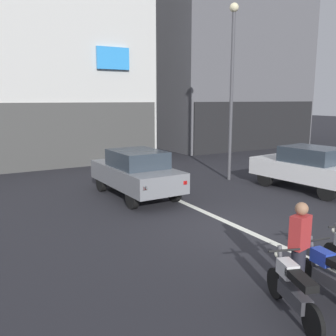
{
  "coord_description": "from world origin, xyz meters",
  "views": [
    {
      "loc": [
        -6.3,
        -7.07,
        3.36
      ],
      "look_at": [
        -1.07,
        2.0,
        1.4
      ],
      "focal_mm": 39.39,
      "sensor_mm": 36.0,
      "label": 1
    }
  ],
  "objects_px": {
    "street_lamp": "(232,76)",
    "motorcycle_white_row_leftmost": "(293,289)",
    "car_white_parked_kerbside": "(308,167)",
    "person_by_motorcycles": "(299,248)",
    "motorcycle_blue_row_left_mid": "(330,275)",
    "car_grey_crossing_near": "(136,172)"
  },
  "relations": [
    {
      "from": "car_white_parked_kerbside",
      "to": "street_lamp",
      "type": "height_order",
      "value": "street_lamp"
    },
    {
      "from": "street_lamp",
      "to": "motorcycle_white_row_leftmost",
      "type": "xyz_separation_m",
      "value": [
        -5.53,
        -8.33,
        -3.82
      ]
    },
    {
      "from": "motorcycle_blue_row_left_mid",
      "to": "person_by_motorcycles",
      "type": "relative_size",
      "value": 1.0
    },
    {
      "from": "street_lamp",
      "to": "person_by_motorcycles",
      "type": "distance_m",
      "value": 9.95
    },
    {
      "from": "car_white_parked_kerbside",
      "to": "motorcycle_white_row_leftmost",
      "type": "bearing_deg",
      "value": -141.81
    },
    {
      "from": "car_grey_crossing_near",
      "to": "motorcycle_blue_row_left_mid",
      "type": "relative_size",
      "value": 2.49
    },
    {
      "from": "car_grey_crossing_near",
      "to": "car_white_parked_kerbside",
      "type": "distance_m",
      "value": 6.38
    },
    {
      "from": "car_white_parked_kerbside",
      "to": "motorcycle_blue_row_left_mid",
      "type": "height_order",
      "value": "car_white_parked_kerbside"
    },
    {
      "from": "car_white_parked_kerbside",
      "to": "motorcycle_white_row_leftmost",
      "type": "distance_m",
      "value": 8.78
    },
    {
      "from": "motorcycle_white_row_leftmost",
      "to": "person_by_motorcycles",
      "type": "bearing_deg",
      "value": 35.28
    },
    {
      "from": "motorcycle_blue_row_left_mid",
      "to": "car_grey_crossing_near",
      "type": "bearing_deg",
      "value": 89.57
    },
    {
      "from": "motorcycle_white_row_leftmost",
      "to": "motorcycle_blue_row_left_mid",
      "type": "bearing_deg",
      "value": 0.87
    },
    {
      "from": "motorcycle_blue_row_left_mid",
      "to": "person_by_motorcycles",
      "type": "xyz_separation_m",
      "value": [
        -0.33,
        0.39,
        0.4
      ]
    },
    {
      "from": "street_lamp",
      "to": "motorcycle_white_row_leftmost",
      "type": "height_order",
      "value": "street_lamp"
    },
    {
      "from": "car_white_parked_kerbside",
      "to": "motorcycle_blue_row_left_mid",
      "type": "relative_size",
      "value": 2.56
    },
    {
      "from": "car_grey_crossing_near",
      "to": "motorcycle_white_row_leftmost",
      "type": "height_order",
      "value": "car_grey_crossing_near"
    },
    {
      "from": "street_lamp",
      "to": "motorcycle_blue_row_left_mid",
      "type": "bearing_deg",
      "value": -119.09
    },
    {
      "from": "street_lamp",
      "to": "car_white_parked_kerbside",
      "type": "bearing_deg",
      "value": -64.9
    },
    {
      "from": "car_grey_crossing_near",
      "to": "person_by_motorcycles",
      "type": "relative_size",
      "value": 2.48
    },
    {
      "from": "car_grey_crossing_near",
      "to": "motorcycle_white_row_leftmost",
      "type": "bearing_deg",
      "value": -97.06
    },
    {
      "from": "motorcycle_blue_row_left_mid",
      "to": "motorcycle_white_row_leftmost",
      "type": "bearing_deg",
      "value": -179.13
    },
    {
      "from": "car_white_parked_kerbside",
      "to": "person_by_motorcycles",
      "type": "relative_size",
      "value": 2.55
    }
  ]
}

